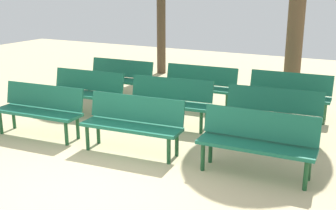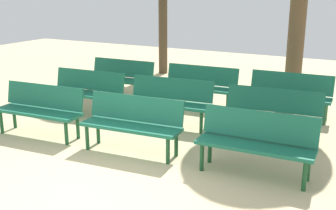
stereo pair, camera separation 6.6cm
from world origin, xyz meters
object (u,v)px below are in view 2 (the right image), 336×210
bench_r0_c1 (133,121)px  bench_r2_c2 (290,92)px  bench_r1_c0 (87,89)px  bench_r2_c0 (121,76)px  bench_r1_c1 (170,99)px  bench_r1_c2 (272,112)px  bench_r0_c0 (40,107)px  bench_r2_c1 (200,84)px  bench_r0_c2 (256,139)px

bench_r0_c1 → bench_r2_c2: same height
bench_r1_c0 → bench_r2_c0: 1.41m
bench_r0_c1 → bench_r1_c1: 1.43m
bench_r1_c2 → bench_r2_c0: bearing=158.1°
bench_r1_c1 → bench_r1_c0: bearing=178.9°
bench_r0_c0 → bench_r2_c2: 4.73m
bench_r0_c1 → bench_r2_c1: (-0.11, 2.84, 0.00)m
bench_r2_c0 → bench_r2_c1: same height
bench_r0_c0 → bench_r0_c1: same height
bench_r2_c0 → bench_r2_c2: (3.82, 0.28, 0.00)m
bench_r1_c1 → bench_r2_c1: bearing=85.0°
bench_r0_c2 → bench_r1_c0: same height
bench_r1_c2 → bench_r2_c2: same height
bench_r0_c0 → bench_r1_c1: 2.31m
bench_r2_c1 → bench_r2_c2: (1.87, 0.14, 0.00)m
bench_r0_c1 → bench_r0_c2: same height
bench_r2_c2 → bench_r0_c2: bearing=-88.5°
bench_r1_c2 → bench_r0_c0: bearing=-160.9°
bench_r1_c1 → bench_r0_c0: bearing=-144.0°
bench_r1_c1 → bench_r2_c2: bearing=34.6°
bench_r2_c0 → bench_r2_c1: (1.95, 0.14, 0.00)m
bench_r0_c0 → bench_r1_c2: (3.63, 1.61, 0.00)m
bench_r1_c1 → bench_r0_c2: bearing=-38.5°
bench_r0_c0 → bench_r1_c0: 1.40m
bench_r1_c1 → bench_r2_c2: size_ratio=1.01×
bench_r0_c0 → bench_r2_c2: bearing=36.3°
bench_r0_c1 → bench_r1_c0: same height
bench_r0_c1 → bench_r2_c1: bearing=87.6°
bench_r1_c0 → bench_r0_c2: bearing=-20.6°
bench_r0_c1 → bench_r0_c2: (1.94, 0.10, 0.00)m
bench_r2_c1 → bench_r2_c2: size_ratio=1.00×
bench_r0_c2 → bench_r1_c0: 4.06m
bench_r0_c1 → bench_r1_c1: (-0.10, 1.43, 0.00)m
bench_r0_c2 → bench_r1_c1: same height
bench_r0_c2 → bench_r0_c0: bearing=-179.1°
bench_r0_c1 → bench_r0_c2: size_ratio=1.01×
bench_r0_c0 → bench_r1_c0: bearing=89.7°
bench_r2_c2 → bench_r2_c0: bearing=-177.9°
bench_r0_c1 → bench_r2_c0: (-2.06, 2.70, 0.00)m
bench_r0_c2 → bench_r1_c1: size_ratio=0.99×
bench_r1_c0 → bench_r2_c1: (1.82, 1.55, 0.00)m
bench_r2_c0 → bench_r2_c2: same height
bench_r1_c0 → bench_r2_c0: bearing=91.9°
bench_r2_c1 → bench_r2_c2: bearing=1.8°
bench_r1_c0 → bench_r2_c1: 2.39m
bench_r0_c2 → bench_r2_c2: size_ratio=1.00×
bench_r0_c0 → bench_r0_c1: (1.84, 0.10, 0.00)m
bench_r1_c1 → bench_r2_c0: size_ratio=1.01×
bench_r0_c2 → bench_r2_c1: bearing=124.7°
bench_r0_c0 → bench_r0_c2: bearing=-1.4°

